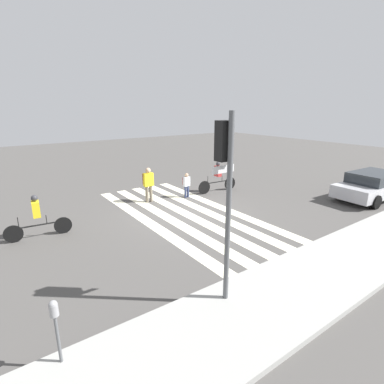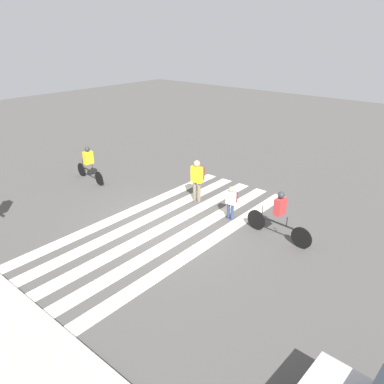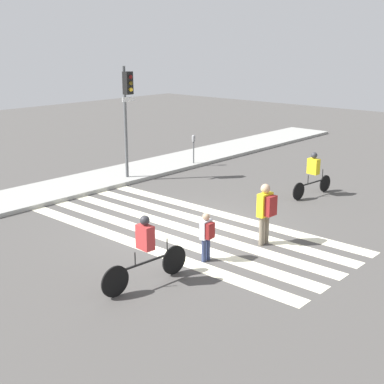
{
  "view_description": "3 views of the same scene",
  "coord_description": "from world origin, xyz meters",
  "views": [
    {
      "loc": [
        6.85,
        10.1,
        4.51
      ],
      "look_at": [
        -0.01,
        0.47,
        1.08
      ],
      "focal_mm": 28.0,
      "sensor_mm": 36.0,
      "label": 1
    },
    {
      "loc": [
        -8.08,
        8.08,
        6.25
      ],
      "look_at": [
        -0.75,
        -0.58,
        1.32
      ],
      "focal_mm": 35.0,
      "sensor_mm": 36.0,
      "label": 2
    },
    {
      "loc": [
        -10.89,
        -9.96,
        5.31
      ],
      "look_at": [
        0.33,
        0.07,
        1.05
      ],
      "focal_mm": 50.0,
      "sensor_mm": 36.0,
      "label": 3
    }
  ],
  "objects": [
    {
      "name": "cyclist_far_lane",
      "position": [
        5.59,
        -0.96,
        0.86
      ],
      "size": [
        2.18,
        0.42,
        1.58
      ],
      "rotation": [
        0.0,
        0.0,
        -0.11
      ],
      "color": "black",
      "rests_on": "ground_plane"
    },
    {
      "name": "pedestrian_adult_tall_backpack",
      "position": [
        0.52,
        -2.41,
        0.99
      ],
      "size": [
        0.47,
        0.4,
        1.69
      ],
      "rotation": [
        0.0,
        0.0,
        -0.03
      ],
      "color": "#6B6051",
      "rests_on": "ground_plane"
    },
    {
      "name": "traffic_light",
      "position": [
        2.67,
        5.46,
        3.1
      ],
      "size": [
        0.6,
        0.5,
        4.42
      ],
      "color": "#515456",
      "rests_on": "ground_plane"
    },
    {
      "name": "pedestrian_adult_blue_shirt",
      "position": [
        -1.4,
        -1.97,
        0.73
      ],
      "size": [
        0.36,
        0.3,
        1.25
      ],
      "rotation": [
        0.0,
        0.0,
        0.08
      ],
      "color": "navy",
      "rests_on": "ground_plane"
    },
    {
      "name": "sidewalk_curb",
      "position": [
        0.0,
        6.25,
        0.07
      ],
      "size": [
        36.0,
        2.5,
        0.14
      ],
      "color": "#9E9E99",
      "rests_on": "ground_plane"
    },
    {
      "name": "cyclist_near_curb",
      "position": [
        -3.33,
        -1.82,
        0.87
      ],
      "size": [
        2.4,
        0.42,
        1.65
      ],
      "rotation": [
        0.0,
        0.0,
        -0.08
      ],
      "color": "black",
      "rests_on": "ground_plane"
    },
    {
      "name": "crosswalk_stripes",
      "position": [
        0.0,
        0.0,
        0.0
      ],
      "size": [
        4.05,
        10.0,
        0.01
      ],
      "color": "#F2EDCC",
      "rests_on": "ground_plane"
    },
    {
      "name": "ground_plane",
      "position": [
        0.0,
        0.0,
        0.0
      ],
      "size": [
        60.0,
        60.0,
        0.0
      ],
      "primitive_type": "plane",
      "color": "#4C4947"
    },
    {
      "name": "parking_meter",
      "position": [
        6.27,
        5.28,
        1.04
      ],
      "size": [
        0.15,
        0.15,
        1.39
      ],
      "color": "#515456",
      "rests_on": "ground_plane"
    }
  ]
}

